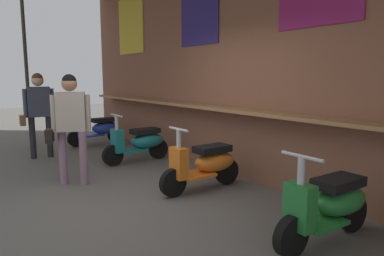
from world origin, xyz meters
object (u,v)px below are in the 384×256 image
at_px(scooter_teal, 140,142).
at_px(scooter_green, 330,204).
at_px(scooter_blue, 99,129).
at_px(shopper_browsing, 70,118).
at_px(shopper_with_handbag, 38,106).
at_px(scooter_orange, 206,164).

xyz_separation_m(scooter_teal, scooter_green, (4.15, -0.00, 0.00)).
height_order(scooter_blue, scooter_green, same).
distance_m(scooter_blue, shopper_browsing, 3.33).
height_order(scooter_green, shopper_browsing, shopper_browsing).
bearing_deg(shopper_with_handbag, scooter_green, 20.45).
bearing_deg(scooter_blue, scooter_green, 91.54).
relative_size(scooter_orange, scooter_green, 1.00).
bearing_deg(scooter_orange, scooter_teal, -89.77).
bearing_deg(shopper_with_handbag, scooter_blue, 119.74).
relative_size(scooter_teal, shopper_with_handbag, 0.80).
xyz_separation_m(scooter_teal, scooter_orange, (2.11, 0.00, 0.00)).
height_order(scooter_blue, shopper_with_handbag, shopper_with_handbag).
relative_size(scooter_blue, scooter_green, 1.00).
bearing_deg(scooter_orange, scooter_blue, -89.77).
relative_size(scooter_orange, shopper_browsing, 0.82).
height_order(scooter_teal, shopper_with_handbag, shopper_with_handbag).
xyz_separation_m(shopper_with_handbag, shopper_browsing, (2.18, -0.02, -0.03)).
bearing_deg(scooter_teal, scooter_green, 89.17).
height_order(scooter_orange, scooter_green, same).
distance_m(scooter_green, shopper_browsing, 3.84).
xyz_separation_m(scooter_blue, scooter_teal, (2.18, 0.00, 0.00)).
height_order(scooter_orange, shopper_with_handbag, shopper_with_handbag).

